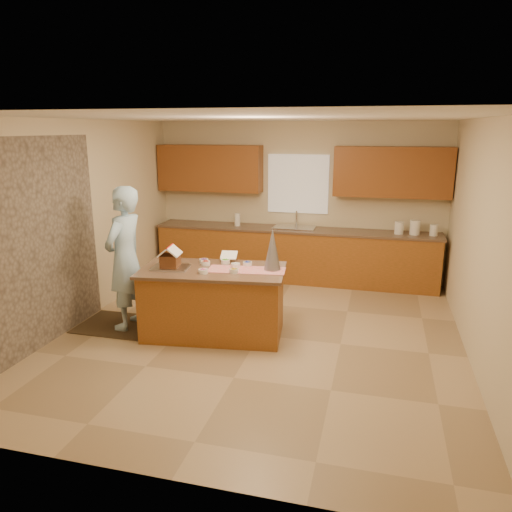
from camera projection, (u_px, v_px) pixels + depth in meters
The scene contains 28 objects.
floor at pixel (260, 335), 6.26m from camera, with size 5.50×5.50×0.00m, color tan.
ceiling at pixel (260, 118), 5.57m from camera, with size 5.50×5.50×0.00m, color silver.
wall_back at pixel (298, 201), 8.49m from camera, with size 5.50×5.50×0.00m, color beige.
wall_front at pixel (163, 313), 3.34m from camera, with size 5.50×5.50×0.00m, color beige.
wall_left at pixel (79, 223), 6.52m from camera, with size 5.50×5.50×0.00m, color beige.
wall_right at pixel (482, 245), 5.31m from camera, with size 5.50×5.50×0.00m, color beige.
stone_accent at pixel (42, 244), 5.79m from camera, with size 2.50×2.50×0.00m, color gray.
window_curtain at pixel (298, 184), 8.39m from camera, with size 1.05×0.03×1.00m, color white.
back_counter_base at pixel (294, 256), 8.44m from camera, with size 4.80×0.60×0.88m, color #9D4E20.
back_counter_top at pixel (294, 230), 8.32m from camera, with size 4.85×0.63×0.04m, color brown.
upper_cabinet_left at pixel (210, 168), 8.56m from camera, with size 1.85×0.35×0.80m, color brown.
upper_cabinet_right at pixel (392, 172), 7.81m from camera, with size 1.85×0.35×0.80m, color brown.
sink at pixel (294, 230), 8.33m from camera, with size 0.70×0.45×0.12m, color silver.
faucet at pixel (296, 219), 8.45m from camera, with size 0.03×0.03×0.28m, color silver.
island_base at pixel (213, 303), 6.20m from camera, with size 1.72×0.86×0.84m, color #9D4E20.
island_top at pixel (213, 270), 6.08m from camera, with size 1.80×0.94×0.04m, color brown.
table_runner at pixel (247, 270), 6.03m from camera, with size 0.96×0.34×0.01m, color red.
baking_tray at pixel (171, 267), 6.09m from camera, with size 0.44×0.33×0.02m, color silver.
cookbook at pixel (229, 255), 6.39m from camera, with size 0.21×0.02×0.17m, color white.
tinsel_tree at pixel (272, 249), 5.97m from camera, with size 0.21×0.21×0.53m, color #B6B9C4.
rug at pixel (127, 325), 6.56m from camera, with size 1.27×0.83×0.01m, color black.
boy at pixel (125, 258), 6.31m from camera, with size 0.68×0.45×1.87m, color #ABD4F3.
canister_a at pixel (399, 228), 7.88m from camera, with size 0.14×0.14×0.20m, color white.
canister_b at pixel (415, 227), 7.81m from camera, with size 0.16×0.16×0.23m, color white.
canister_c at pixel (434, 230), 7.75m from camera, with size 0.13×0.13×0.18m, color white.
paper_towel at pixel (237, 220), 8.54m from camera, with size 0.10×0.10×0.22m, color white.
gingerbread_house at pixel (170, 259), 6.07m from camera, with size 0.29×0.30×0.27m.
candy_bowls at pixel (222, 265), 6.15m from camera, with size 0.70×0.61×0.05m.
Camera 1 is at (1.40, -5.62, 2.58)m, focal length 34.14 mm.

